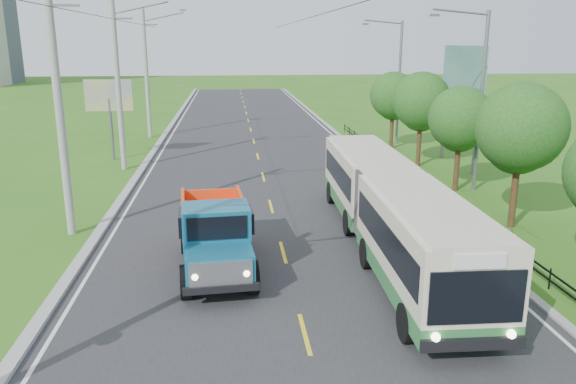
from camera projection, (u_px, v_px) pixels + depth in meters
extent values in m
plane|color=#306518|center=(305.00, 334.00, 14.89)|extent=(240.00, 240.00, 0.00)
cube|color=#28282B|center=(261.00, 169.00, 34.10)|extent=(14.00, 120.00, 0.02)
cube|color=#9E9E99|center=(140.00, 171.00, 33.36)|extent=(0.40, 120.00, 0.15)
cube|color=#9E9E99|center=(376.00, 166.00, 34.81)|extent=(0.30, 120.00, 0.10)
cube|color=silver|center=(150.00, 172.00, 33.43)|extent=(0.12, 120.00, 0.00)
cube|color=silver|center=(368.00, 167.00, 34.77)|extent=(0.12, 120.00, 0.00)
cube|color=yellow|center=(305.00, 333.00, 14.89)|extent=(0.12, 2.20, 0.00)
cube|color=black|center=(422.00, 186.00, 29.07)|extent=(0.04, 40.00, 0.60)
cylinder|color=gray|center=(59.00, 110.00, 21.41)|extent=(0.32, 0.32, 10.00)
cube|color=slate|center=(62.00, 5.00, 20.48)|extent=(1.20, 0.10, 0.10)
cylinder|color=gray|center=(118.00, 86.00, 32.94)|extent=(0.32, 0.32, 10.00)
cube|color=slate|center=(122.00, 18.00, 32.00)|extent=(1.20, 0.10, 0.10)
cylinder|color=gray|center=(146.00, 75.00, 44.46)|extent=(0.32, 0.32, 10.00)
cube|color=slate|center=(150.00, 25.00, 43.53)|extent=(1.20, 0.10, 0.10)
cube|color=slate|center=(183.00, 10.00, 43.51)|extent=(0.50, 0.18, 0.12)
cylinder|color=#382314|center=(515.00, 188.00, 23.13)|extent=(0.28, 0.28, 3.36)
sphere|color=#164F19|center=(521.00, 127.00, 22.47)|extent=(3.60, 3.60, 3.60)
sphere|color=#164F19|center=(518.00, 143.00, 23.16)|extent=(2.64, 2.64, 2.64)
cylinder|color=#382314|center=(457.00, 162.00, 28.93)|extent=(0.28, 0.28, 3.02)
sphere|color=#164F19|center=(461.00, 118.00, 28.34)|extent=(3.24, 3.24, 3.24)
sphere|color=#164F19|center=(459.00, 129.00, 29.01)|extent=(2.38, 2.38, 2.38)
cylinder|color=#382314|center=(419.00, 140.00, 34.67)|extent=(0.28, 0.28, 3.25)
sphere|color=#164F19|center=(421.00, 101.00, 34.04)|extent=(3.48, 3.48, 3.48)
sphere|color=#164F19|center=(421.00, 111.00, 34.72)|extent=(2.55, 2.55, 2.55)
cylinder|color=#382314|center=(392.00, 127.00, 40.45)|extent=(0.28, 0.28, 3.08)
sphere|color=#164F19|center=(393.00, 95.00, 39.85)|extent=(3.30, 3.30, 3.30)
sphere|color=#164F19|center=(394.00, 104.00, 40.53)|extent=(2.42, 2.42, 2.42)
cylinder|color=slate|center=(481.00, 104.00, 28.26)|extent=(0.20, 0.20, 9.00)
cylinder|color=slate|center=(461.00, 12.00, 26.98)|extent=(2.80, 0.10, 0.34)
cube|color=slate|center=(435.00, 15.00, 26.89)|extent=(0.45, 0.16, 0.12)
cylinder|color=slate|center=(399.00, 84.00, 41.71)|extent=(0.20, 0.20, 9.00)
cylinder|color=slate|center=(383.00, 22.00, 40.43)|extent=(2.80, 0.10, 0.34)
cube|color=slate|center=(366.00, 24.00, 40.34)|extent=(0.45, 0.16, 0.12)
cylinder|color=silver|center=(506.00, 239.00, 21.47)|extent=(0.64, 0.64, 0.40)
sphere|color=#164F19|center=(507.00, 233.00, 21.40)|extent=(0.44, 0.44, 0.44)
cylinder|color=silver|center=(433.00, 187.00, 29.15)|extent=(0.64, 0.64, 0.40)
sphere|color=#164F19|center=(433.00, 183.00, 29.09)|extent=(0.44, 0.44, 0.44)
cylinder|color=silver|center=(390.00, 157.00, 36.84)|extent=(0.64, 0.64, 0.40)
sphere|color=#164F19|center=(390.00, 153.00, 36.77)|extent=(0.44, 0.44, 0.44)
cylinder|color=slate|center=(111.00, 129.00, 36.48)|extent=(0.20, 0.20, 4.00)
cube|color=yellow|center=(109.00, 95.00, 35.91)|extent=(3.00, 0.15, 2.00)
cylinder|color=slate|center=(476.00, 132.00, 32.29)|extent=(0.24, 0.24, 5.00)
cylinder|color=slate|center=(444.00, 120.00, 37.09)|extent=(0.24, 0.24, 5.00)
cube|color=#144C47|center=(463.00, 71.00, 33.84)|extent=(0.20, 6.00, 3.00)
cube|color=#2B6D37|center=(423.00, 275.00, 16.70)|extent=(2.71, 7.58, 0.55)
cube|color=beige|center=(425.00, 235.00, 16.38)|extent=(2.71, 7.58, 1.93)
cube|color=black|center=(425.00, 235.00, 16.37)|extent=(2.73, 6.98, 0.95)
cube|color=#2B6D37|center=(365.00, 200.00, 24.66)|extent=(2.70, 7.08, 0.55)
cube|color=beige|center=(366.00, 172.00, 24.34)|extent=(2.70, 7.08, 1.93)
cube|color=black|center=(366.00, 172.00, 24.34)|extent=(2.72, 6.48, 0.95)
cube|color=#4C4C4C|center=(389.00, 204.00, 20.55)|extent=(2.38, 1.07, 2.39)
cube|color=black|center=(477.00, 298.00, 12.78)|extent=(2.26, 0.12, 1.30)
cylinder|color=black|center=(407.00, 323.00, 14.42)|extent=(0.35, 1.05, 1.04)
cylinder|color=black|center=(493.00, 320.00, 14.59)|extent=(0.35, 1.05, 1.04)
cylinder|color=black|center=(367.00, 253.00, 19.15)|extent=(0.35, 1.05, 1.04)
cylinder|color=black|center=(432.00, 252.00, 19.32)|extent=(0.35, 1.05, 1.04)
cylinder|color=black|center=(349.00, 222.00, 22.43)|extent=(0.35, 1.05, 1.04)
cylinder|color=black|center=(404.00, 221.00, 22.60)|extent=(0.35, 1.05, 1.04)
cylinder|color=black|center=(331.00, 193.00, 26.87)|extent=(0.35, 1.05, 1.04)
cylinder|color=black|center=(378.00, 192.00, 27.04)|extent=(0.35, 1.05, 1.04)
cube|color=#145D7D|center=(219.00, 266.00, 16.71)|extent=(2.11, 1.49, 0.96)
cube|color=#145D7D|center=(216.00, 235.00, 17.96)|extent=(2.22, 1.69, 1.92)
cube|color=black|center=(216.00, 220.00, 17.83)|extent=(2.41, 1.42, 0.67)
cube|color=black|center=(216.00, 253.00, 18.92)|extent=(1.38, 5.82, 0.24)
cube|color=red|center=(213.00, 212.00, 20.23)|extent=(2.42, 3.04, 1.25)
cylinder|color=black|center=(186.00, 282.00, 16.86)|extent=(0.41, 1.08, 1.06)
cylinder|color=black|center=(253.00, 277.00, 17.20)|extent=(0.41, 1.08, 1.06)
cylinder|color=black|center=(186.00, 239.00, 20.51)|extent=(0.41, 1.08, 1.06)
cylinder|color=black|center=(241.00, 236.00, 20.86)|extent=(0.41, 1.08, 1.06)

